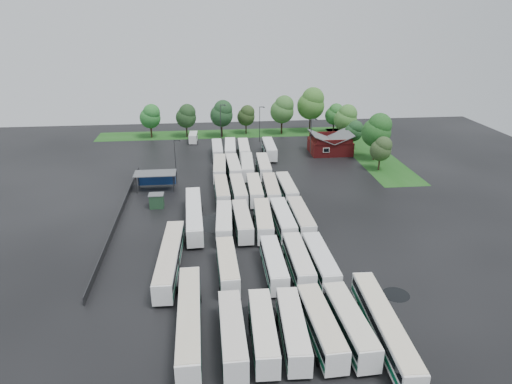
{
  "coord_description": "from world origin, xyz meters",
  "views": [
    {
      "loc": [
        -6.14,
        -65.51,
        33.67
      ],
      "look_at": [
        2.0,
        12.0,
        2.5
      ],
      "focal_mm": 32.0,
      "sensor_mm": 36.0,
      "label": 1
    }
  ],
  "objects": [
    {
      "name": "bus_r5c1",
      "position": [
        -1.19,
        42.18,
        1.87
      ],
      "size": [
        3.16,
        12.33,
        3.4
      ],
      "rotation": [
        0.0,
        0.0,
        -0.05
      ],
      "color": "white",
      "rests_on": "ground"
    },
    {
      "name": "bus_r3c1",
      "position": [
        -1.07,
        14.79,
        1.81
      ],
      "size": [
        2.79,
        11.85,
        3.28
      ],
      "rotation": [
        0.0,
        0.0,
        0.02
      ],
      "color": "white",
      "rests_on": "ground"
    },
    {
      "name": "bus_r4c1",
      "position": [
        -1.22,
        28.27,
        1.85
      ],
      "size": [
        2.93,
        12.17,
        3.37
      ],
      "rotation": [
        0.0,
        0.0,
        0.03
      ],
      "color": "white",
      "rests_on": "ground"
    },
    {
      "name": "grass_strip_east",
      "position": [
        34.0,
        42.8,
        0.01
      ],
      "size": [
        10.0,
        50.0,
        0.01
      ],
      "primitive_type": "cube",
      "color": "#194C14",
      "rests_on": "ground"
    },
    {
      "name": "bus_r1c2",
      "position": [
        1.83,
        -12.47,
        1.78
      ],
      "size": [
        2.51,
        11.64,
        3.24
      ],
      "rotation": [
        0.0,
        0.0,
        0.0
      ],
      "color": "white",
      "rests_on": "ground"
    },
    {
      "name": "bus_r1c0",
      "position": [
        -4.41,
        -12.25,
        1.78
      ],
      "size": [
        2.79,
        11.67,
        3.23
      ],
      "rotation": [
        0.0,
        0.0,
        0.03
      ],
      "color": "white",
      "rests_on": "ground"
    },
    {
      "name": "artic_bus_west_a",
      "position": [
        -9.16,
        -23.29,
        1.81
      ],
      "size": [
        2.82,
        17.66,
        3.27
      ],
      "rotation": [
        0.0,
        0.0,
        0.02
      ],
      "color": "white",
      "rests_on": "ground"
    },
    {
      "name": "bus_r0c4",
      "position": [
        8.27,
        -26.05,
        1.87
      ],
      "size": [
        3.14,
        12.34,
        3.41
      ],
      "rotation": [
        0.0,
        0.0,
        0.05
      ],
      "color": "white",
      "rests_on": "ground"
    },
    {
      "name": "bus_r4c3",
      "position": [
        5.4,
        28.43,
        1.82
      ],
      "size": [
        2.9,
        11.97,
        3.31
      ],
      "rotation": [
        0.0,
        0.0,
        -0.03
      ],
      "color": "white",
      "rests_on": "ground"
    },
    {
      "name": "lamp_post_back_e",
      "position": [
        7.67,
        55.37,
        5.6
      ],
      "size": [
        1.48,
        0.29,
        9.64
      ],
      "color": "#2D2D30",
      "rests_on": "ground"
    },
    {
      "name": "tree_north_4",
      "position": [
        15.07,
        63.05,
        7.23
      ],
      "size": [
        6.78,
        6.78,
        11.23
      ],
      "color": "black",
      "rests_on": "ground"
    },
    {
      "name": "puddle_4",
      "position": [
        16.71,
        -18.66,
        0.0
      ],
      "size": [
        3.46,
        3.46,
        0.01
      ],
      "primitive_type": "cylinder",
      "color": "black",
      "rests_on": "ground"
    },
    {
      "name": "bus_r2c1",
      "position": [
        -1.35,
        1.35,
        1.79
      ],
      "size": [
        2.74,
        11.78,
        3.26
      ],
      "rotation": [
        0.0,
        0.0,
        0.02
      ],
      "color": "white",
      "rests_on": "ground"
    },
    {
      "name": "lamp_post_ne",
      "position": [
        18.19,
        38.87,
        5.68
      ],
      "size": [
        1.51,
        0.29,
        9.78
      ],
      "color": "#2D2D30",
      "rests_on": "ground"
    },
    {
      "name": "bus_r0c3",
      "position": [
        5.08,
        -25.97,
        1.86
      ],
      "size": [
        3.08,
        12.22,
        3.37
      ],
      "rotation": [
        0.0,
        0.0,
        0.04
      ],
      "color": "white",
      "rests_on": "ground"
    },
    {
      "name": "tree_east_4",
      "position": [
        31.94,
        61.86,
        5.1
      ],
      "size": [
        4.79,
        4.79,
        7.93
      ],
      "color": "black",
      "rests_on": "ground"
    },
    {
      "name": "bus_r3c3",
      "position": [
        5.17,
        14.58,
        1.82
      ],
      "size": [
        2.94,
        11.96,
        3.31
      ],
      "rotation": [
        0.0,
        0.0,
        -0.04
      ],
      "color": "white",
      "rests_on": "ground"
    },
    {
      "name": "bus_r0c0",
      "position": [
        -4.53,
        -26.12,
        1.81
      ],
      "size": [
        2.66,
        11.86,
        3.29
      ],
      "rotation": [
        0.0,
        0.0,
        0.01
      ],
      "color": "white",
      "rests_on": "ground"
    },
    {
      "name": "bus_r0c2",
      "position": [
        1.98,
        -26.05,
        1.79
      ],
      "size": [
        3.02,
        11.82,
        3.26
      ],
      "rotation": [
        0.0,
        0.0,
        -0.05
      ],
      "color": "white",
      "rests_on": "ground"
    },
    {
      "name": "tree_north_1",
      "position": [
        -12.34,
        62.46,
        6.08
      ],
      "size": [
        5.71,
        5.71,
        9.45
      ],
      "color": "#2F231A",
      "rests_on": "ground"
    },
    {
      "name": "tree_north_2",
      "position": [
        -2.39,
        61.47,
        6.78
      ],
      "size": [
        6.37,
        6.37,
        10.55
      ],
      "color": "black",
      "rests_on": "ground"
    },
    {
      "name": "tree_north_3",
      "position": [
        4.73,
        64.37,
        5.42
      ],
      "size": [
        5.09,
        5.09,
        8.42
      ],
      "color": "#2E2319",
      "rests_on": "ground"
    },
    {
      "name": "tree_north_0",
      "position": [
        -22.27,
        62.76,
        6.15
      ],
      "size": [
        5.79,
        5.78,
        9.57
      ],
      "color": "#3A2A1A",
      "rests_on": "ground"
    },
    {
      "name": "bus_r5c4",
      "position": [
        8.41,
        41.69,
        1.87
      ],
      "size": [
        2.88,
        12.28,
        3.4
      ],
      "rotation": [
        0.0,
        0.0,
        -0.02
      ],
      "color": "white",
      "rests_on": "ground"
    },
    {
      "name": "puddle_0",
      "position": [
        -1.21,
        -21.88,
        0.0
      ],
      "size": [
        6.02,
        6.02,
        0.01
      ],
      "primitive_type": "cylinder",
      "color": "black",
      "rests_on": "ground"
    },
    {
      "name": "tree_east_2",
      "position": [
        30.81,
        45.41,
        4.91
      ],
      "size": [
        4.62,
        4.61,
        7.64
      ],
      "color": "black",
      "rests_on": "ground"
    },
    {
      "name": "tree_east_1",
      "position": [
        33.32,
        36.05,
        7.37
      ],
      "size": [
        6.92,
        6.92,
        11.46
      ],
      "color": "#3B2A1B",
      "rests_on": "ground"
    },
    {
      "name": "tree_east_0",
      "position": [
        31.82,
        28.65,
        5.03
      ],
      "size": [
        4.72,
        4.72,
        7.82
      ],
      "color": "#37261A",
      "rests_on": "ground"
    },
    {
      "name": "brick_building",
      "position": [
        24.0,
        42.77,
        1.87
      ],
      "size": [
        10.07,
        8.6,
        5.39
      ],
      "color": "maroon",
      "rests_on": "ground"
    },
    {
      "name": "bus_r5c0",
      "position": [
        -4.34,
        42.29,
        1.77
      ],
      "size": [
        2.55,
        11.61,
        3.23
      ],
      "rotation": [
        0.0,
        0.0,
        0.01
      ],
      "color": "white",
      "rests_on": "ground"
    },
    {
      "name": "bus_r5c2",
      "position": [
        2.11,
        41.75,
        1.83
      ],
      "size": [
        2.89,
        12.04,
        3.33
      ],
      "rotation": [
        0.0,
        0.0,
        -0.03
      ],
      "color": "white",
      "rests_on": "ground"
    },
    {
      "name": "bus_r2c2",
      "position": [
        2.05,
        1.14,
        1.86
      ],
      "size": [
        3.19,
        12.25,
        3.38
      ],
      "rotation": [
        0.0,
        0.0,
        -0.05
      ],
      "color": "white",
      "rests_on": "ground"
    },
    {
      "name": "tree_north_6",
      "position": [
        30.31,
        62.42,
        5.64
      ],
      "size": [
        5.29,
        5.29,
        8.76
      ],
      "color": "black",
      "rests_on": "ground"
    },
    {
      "name": "grass_strip_north",
      "position": [
        2.0,
        64.8,
        0.01
      ],
      "size": [
        80.0,
        10.0,
        0.01
      ],
      "primitive_type": "cube",
      "color": "#194C14",
      "rests_on": "ground"
    },
    {
      "name": "puddle_3",
      "position": [
        7.91,
        -2.91,
        0.0
      ],
      "size": [
        4.01,
        4.01,
        0.01
      ],
      "primitive_type": "cylinder",
      "color": "black",
      "rests_on": "ground"
    },
    {
      "name": "ground",
      "position": [
        0.0,
        0.0,
        0.0
      ],
      "size": [
        160.0,
        160.0,
        0.0
      ],
      "primitive_type": "plane",
      "color": "black",
      "rests_on": "ground"
    },
    {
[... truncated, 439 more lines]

